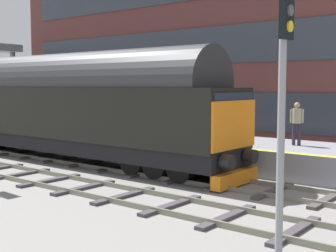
{
  "coord_description": "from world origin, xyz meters",
  "views": [
    {
      "loc": [
        -12.96,
        -11.96,
        3.29
      ],
      "look_at": [
        0.2,
        -1.52,
        1.81
      ],
      "focal_mm": 49.21,
      "sensor_mm": 36.0,
      "label": 1
    }
  ],
  "objects": [
    {
      "name": "diesel_locomotive",
      "position": [
        0.0,
        4.78,
        2.48
      ],
      "size": [
        2.74,
        18.82,
        4.68
      ],
      "color": "black",
      "rests_on": "ground"
    },
    {
      "name": "ground_plane",
      "position": [
        0.0,
        0.0,
        0.0
      ],
      "size": [
        140.0,
        140.0,
        0.0
      ],
      "primitive_type": "plane",
      "color": "gray",
      "rests_on": "ground"
    },
    {
      "name": "signal_post_mid",
      "position": [
        -5.12,
        -8.4,
        2.98
      ],
      "size": [
        0.44,
        0.22,
        4.82
      ],
      "color": "gray",
      "rests_on": "ground"
    },
    {
      "name": "platform_number_sign",
      "position": [
        1.94,
        -2.37,
        2.09
      ],
      "size": [
        0.1,
        0.44,
        1.6
      ],
      "color": "slate",
      "rests_on": "station_platform"
    },
    {
      "name": "track_main",
      "position": [
        0.0,
        0.0,
        0.06
      ],
      "size": [
        2.5,
        60.0,
        0.15
      ],
      "color": "gray",
      "rests_on": "ground"
    },
    {
      "name": "waiting_passenger",
      "position": [
        3.84,
        -4.92,
        1.99
      ],
      "size": [
        0.43,
        0.49,
        1.64
      ],
      "rotation": [
        0.0,
        0.0,
        1.91
      ],
      "color": "#2F2735",
      "rests_on": "station_platform"
    },
    {
      "name": "track_adjacent_west",
      "position": [
        -3.3,
        -0.0,
        0.06
      ],
      "size": [
        2.5,
        60.0,
        0.15
      ],
      "color": "gray",
      "rests_on": "ground"
    },
    {
      "name": "station_platform",
      "position": [
        3.6,
        0.0,
        0.5
      ],
      "size": [
        4.0,
        44.0,
        1.01
      ],
      "color": "gray",
      "rests_on": "ground"
    }
  ]
}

